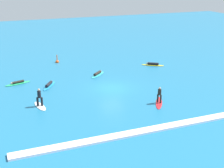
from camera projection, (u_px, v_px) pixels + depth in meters
name	position (u px, v px, depth m)	size (l,w,h in m)	color
ground_plane	(112.00, 88.00, 35.62)	(120.00, 120.00, 0.00)	#1E6B93
surfer_on_white_board	(40.00, 101.00, 30.56)	(1.16, 2.63, 1.84)	white
surfer_on_teal_board	(98.00, 74.00, 40.15)	(2.72, 2.66, 0.44)	#33C6CC
surfer_on_red_board	(159.00, 99.00, 31.34)	(2.17, 3.07, 1.70)	red
surfer_on_yellow_board	(153.00, 64.00, 44.35)	(3.00, 2.32, 0.44)	yellow
surfer_on_green_board	(18.00, 83.00, 36.97)	(3.17, 1.58, 0.38)	#23B266
surfer_on_blue_board	(49.00, 85.00, 36.19)	(2.26, 3.12, 0.44)	#1E8CD1
marker_buoy	(57.00, 61.00, 45.76)	(0.51, 0.51, 1.27)	#E55119
wave_crest	(159.00, 128.00, 26.21)	(24.20, 0.90, 0.18)	white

